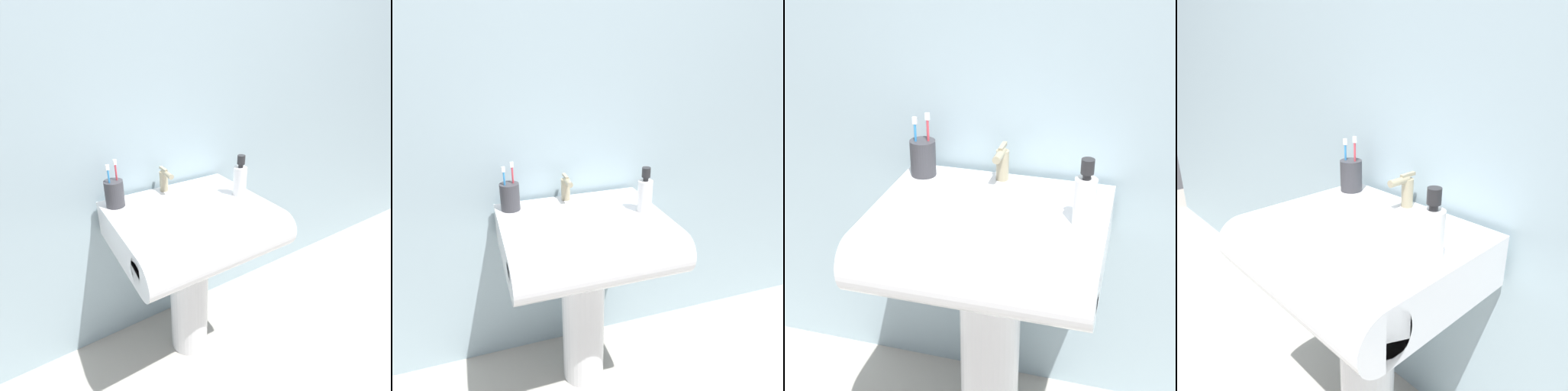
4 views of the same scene
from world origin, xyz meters
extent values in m
cube|color=#9EB7C1|center=(0.00, 0.27, 1.20)|extent=(5.00, 0.05, 2.40)
cylinder|color=white|center=(0.00, 0.00, 0.31)|extent=(0.17, 0.17, 0.61)
cube|color=white|center=(0.00, 0.00, 0.69)|extent=(0.60, 0.44, 0.15)
cylinder|color=white|center=(0.00, -0.22, 0.69)|extent=(0.60, 0.15, 0.15)
cylinder|color=tan|center=(-0.01, 0.18, 0.80)|extent=(0.04, 0.04, 0.09)
cylinder|color=tan|center=(-0.01, 0.14, 0.85)|extent=(0.02, 0.07, 0.02)
cube|color=tan|center=(-0.01, 0.18, 0.86)|extent=(0.01, 0.06, 0.01)
cylinder|color=#38383D|center=(-0.24, 0.15, 0.81)|extent=(0.07, 0.07, 0.10)
cylinder|color=#338CD8|center=(-0.26, 0.14, 0.85)|extent=(0.01, 0.01, 0.14)
cube|color=white|center=(-0.26, 0.14, 0.93)|extent=(0.01, 0.01, 0.02)
cylinder|color=#D83F4C|center=(-0.22, 0.15, 0.85)|extent=(0.01, 0.01, 0.15)
cube|color=white|center=(-0.22, 0.15, 0.94)|extent=(0.01, 0.01, 0.02)
cylinder|color=white|center=(0.24, -0.02, 0.82)|extent=(0.06, 0.06, 0.12)
cylinder|color=#262628|center=(0.24, -0.02, 0.89)|extent=(0.02, 0.02, 0.01)
cylinder|color=#262628|center=(0.24, -0.02, 0.91)|extent=(0.03, 0.03, 0.04)
camera|label=1|loc=(-0.53, -0.92, 1.31)|focal=28.00mm
camera|label=2|loc=(-0.38, -1.21, 1.36)|focal=35.00mm
camera|label=3|loc=(0.34, -1.32, 1.47)|focal=55.00mm
camera|label=4|loc=(0.70, -0.63, 1.19)|focal=35.00mm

